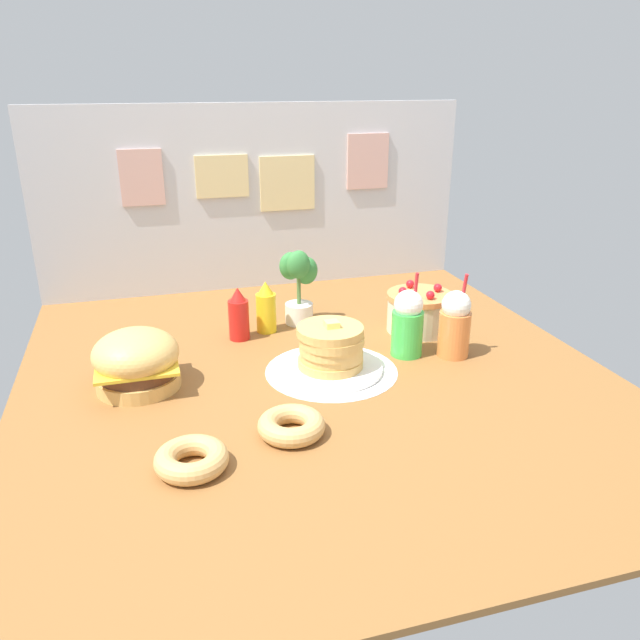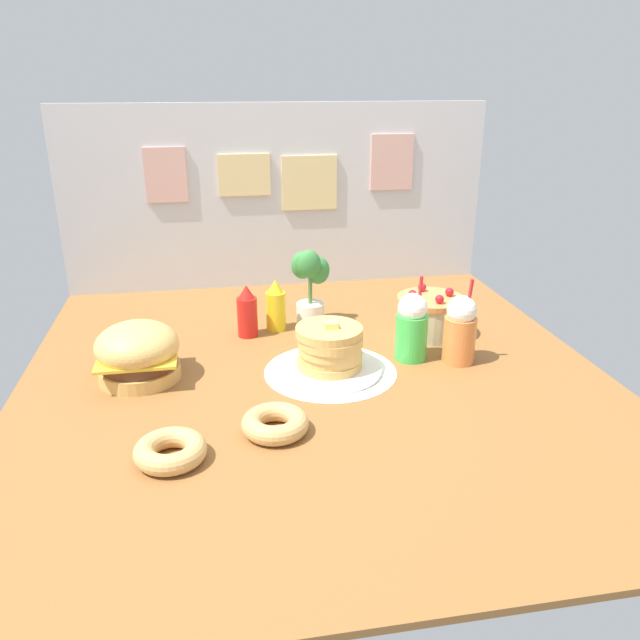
# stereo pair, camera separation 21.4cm
# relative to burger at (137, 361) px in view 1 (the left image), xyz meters

# --- Properties ---
(ground_plane) EXTENTS (1.99, 2.10, 0.02)m
(ground_plane) POSITION_rel_burger_xyz_m (0.59, -0.09, -0.11)
(ground_plane) COLOR brown
(back_wall) EXTENTS (1.99, 0.04, 0.85)m
(back_wall) POSITION_rel_burger_xyz_m (0.59, 0.95, 0.34)
(back_wall) COLOR silver
(back_wall) RESTS_ON ground_plane
(doily_mat) EXTENTS (0.46, 0.46, 0.00)m
(doily_mat) POSITION_rel_burger_xyz_m (0.64, -0.06, -0.09)
(doily_mat) COLOR white
(doily_mat) RESTS_ON ground_plane
(burger) EXTENTS (0.28, 0.28, 0.20)m
(burger) POSITION_rel_burger_xyz_m (0.00, 0.00, 0.00)
(burger) COLOR #DBA859
(burger) RESTS_ON ground_plane
(pancake_stack) EXTENTS (0.36, 0.36, 0.18)m
(pancake_stack) POSITION_rel_burger_xyz_m (0.64, -0.06, -0.02)
(pancake_stack) COLOR white
(pancake_stack) RESTS_ON doily_mat
(layer_cake) EXTENTS (0.26, 0.26, 0.19)m
(layer_cake) POSITION_rel_burger_xyz_m (1.09, 0.20, -0.01)
(layer_cake) COLOR beige
(layer_cake) RESTS_ON ground_plane
(ketchup_bottle) EXTENTS (0.08, 0.08, 0.21)m
(ketchup_bottle) POSITION_rel_burger_xyz_m (0.39, 0.31, 0.00)
(ketchup_bottle) COLOR red
(ketchup_bottle) RESTS_ON ground_plane
(mustard_bottle) EXTENTS (0.08, 0.08, 0.21)m
(mustard_bottle) POSITION_rel_burger_xyz_m (0.50, 0.36, 0.00)
(mustard_bottle) COLOR yellow
(mustard_bottle) RESTS_ON ground_plane
(cream_soda_cup) EXTENTS (0.12, 0.12, 0.31)m
(cream_soda_cup) POSITION_rel_burger_xyz_m (0.95, -0.00, 0.03)
(cream_soda_cup) COLOR green
(cream_soda_cup) RESTS_ON ground_plane
(orange_float_cup) EXTENTS (0.12, 0.12, 0.31)m
(orange_float_cup) POSITION_rel_burger_xyz_m (1.11, -0.06, 0.03)
(orange_float_cup) COLOR orange
(orange_float_cup) RESTS_ON ground_plane
(donut_pink_glaze) EXTENTS (0.19, 0.19, 0.06)m
(donut_pink_glaze) POSITION_rel_burger_xyz_m (0.12, -0.52, -0.06)
(donut_pink_glaze) COLOR tan
(donut_pink_glaze) RESTS_ON ground_plane
(donut_chocolate) EXTENTS (0.19, 0.19, 0.06)m
(donut_chocolate) POSITION_rel_burger_xyz_m (0.41, -0.43, -0.06)
(donut_chocolate) COLOR tan
(donut_chocolate) RESTS_ON ground_plane
(potted_plant) EXTENTS (0.16, 0.12, 0.32)m
(potted_plant) POSITION_rel_burger_xyz_m (0.65, 0.41, 0.08)
(potted_plant) COLOR white
(potted_plant) RESTS_ON ground_plane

